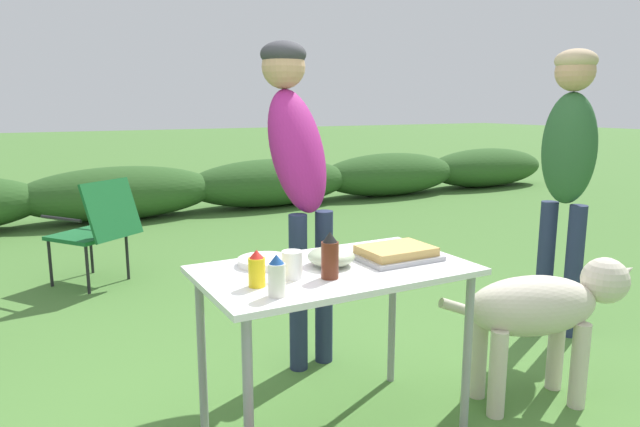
{
  "coord_description": "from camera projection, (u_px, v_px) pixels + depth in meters",
  "views": [
    {
      "loc": [
        -1.12,
        -1.95,
        1.4
      ],
      "look_at": [
        0.13,
        0.37,
        0.89
      ],
      "focal_mm": 32.0,
      "sensor_mm": 36.0,
      "label": 1
    }
  ],
  "objects": [
    {
      "name": "shrub_hedge",
      "position": [
        120.0,
        193.0,
        6.95
      ],
      "size": [
        14.4,
        0.9,
        0.65
      ],
      "color": "#2D5623",
      "rests_on": "ground"
    },
    {
      "name": "mixing_bowl",
      "position": [
        332.0,
        256.0,
        2.35
      ],
      "size": [
        0.2,
        0.2,
        0.08
      ],
      "primitive_type": "ellipsoid",
      "color": "#ADBC99",
      "rests_on": "folding_table"
    },
    {
      "name": "plate_stack",
      "position": [
        265.0,
        261.0,
        2.36
      ],
      "size": [
        0.23,
        0.23,
        0.03
      ],
      "primitive_type": "cylinder",
      "color": "white",
      "rests_on": "folding_table"
    },
    {
      "name": "paper_cup_stack",
      "position": [
        292.0,
        265.0,
        2.17
      ],
      "size": [
        0.08,
        0.08,
        0.11
      ],
      "primitive_type": "cylinder",
      "color": "white",
      "rests_on": "folding_table"
    },
    {
      "name": "standing_person_in_navy_coat",
      "position": [
        568.0,
        156.0,
        3.36
      ],
      "size": [
        0.3,
        0.37,
        1.71
      ],
      "rotation": [
        0.0,
        0.0,
        -1.32
      ],
      "color": "#232D4C",
      "rests_on": "ground"
    },
    {
      "name": "standing_person_with_beanie",
      "position": [
        296.0,
        154.0,
        3.0
      ],
      "size": [
        0.35,
        0.49,
        1.72
      ],
      "rotation": [
        0.0,
        0.0,
        0.12
      ],
      "color": "#232D4C",
      "rests_on": "ground"
    },
    {
      "name": "mayo_bottle",
      "position": [
        277.0,
        276.0,
        1.96
      ],
      "size": [
        0.06,
        0.06,
        0.15
      ],
      "color": "silver",
      "rests_on": "folding_table"
    },
    {
      "name": "dog",
      "position": [
        544.0,
        309.0,
        2.65
      ],
      "size": [
        0.98,
        0.45,
        0.69
      ],
      "rotation": [
        0.0,
        0.0,
        -1.86
      ],
      "color": "beige",
      "rests_on": "ground"
    },
    {
      "name": "bbq_sauce_bottle",
      "position": [
        330.0,
        256.0,
        2.17
      ],
      "size": [
        0.07,
        0.07,
        0.18
      ],
      "color": "#562314",
      "rests_on": "folding_table"
    },
    {
      "name": "food_tray",
      "position": [
        396.0,
        253.0,
        2.45
      ],
      "size": [
        0.34,
        0.26,
        0.06
      ],
      "color": "#9E9EA3",
      "rests_on": "folding_table"
    },
    {
      "name": "camp_chair_green_behind_table",
      "position": [
        97.0,
        226.0,
        4.39
      ],
      "size": [
        0.72,
        0.75,
        0.83
      ],
      "rotation": [
        0.0,
        0.0,
        0.62
      ],
      "color": "#19602D",
      "rests_on": "ground"
    },
    {
      "name": "folding_table",
      "position": [
        335.0,
        285.0,
        2.34
      ],
      "size": [
        1.1,
        0.64,
        0.74
      ],
      "color": "white",
      "rests_on": "ground"
    },
    {
      "name": "mustard_bottle",
      "position": [
        257.0,
        269.0,
        2.07
      ],
      "size": [
        0.06,
        0.06,
        0.14
      ],
      "color": "yellow",
      "rests_on": "folding_table"
    }
  ]
}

